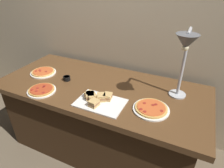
% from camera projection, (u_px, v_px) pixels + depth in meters
% --- Properties ---
extents(ground_plane, '(8.00, 8.00, 0.00)m').
position_uv_depth(ground_plane, '(102.00, 145.00, 2.12)').
color(ground_plane, brown).
extents(back_wall, '(4.40, 0.04, 2.40)m').
position_uv_depth(back_wall, '(122.00, 25.00, 1.90)').
color(back_wall, '#C6B593').
rests_on(back_wall, ground_plane).
extents(buffet_table, '(1.90, 0.84, 0.76)m').
position_uv_depth(buffet_table, '(101.00, 118.00, 1.92)').
color(buffet_table, brown).
rests_on(buffet_table, ground_plane).
extents(heat_lamp, '(0.15, 0.31, 0.57)m').
position_uv_depth(heat_lamp, '(185.00, 50.00, 1.28)').
color(heat_lamp, '#B7BABF').
rests_on(heat_lamp, buffet_table).
extents(pizza_plate_front, '(0.27, 0.27, 0.03)m').
position_uv_depth(pizza_plate_front, '(151.00, 108.00, 1.43)').
color(pizza_plate_front, white).
rests_on(pizza_plate_front, buffet_table).
extents(pizza_plate_center, '(0.25, 0.25, 0.03)m').
position_uv_depth(pizza_plate_center, '(43.00, 72.00, 1.95)').
color(pizza_plate_center, white).
rests_on(pizza_plate_center, buffet_table).
extents(pizza_plate_raised_stand, '(0.24, 0.24, 0.03)m').
position_uv_depth(pizza_plate_raised_stand, '(42.00, 90.00, 1.65)').
color(pizza_plate_raised_stand, white).
rests_on(pizza_plate_raised_stand, buffet_table).
extents(sandwich_platter, '(0.38, 0.26, 0.06)m').
position_uv_depth(sandwich_platter, '(97.00, 99.00, 1.51)').
color(sandwich_platter, white).
rests_on(sandwich_platter, buffet_table).
extents(sauce_cup_near, '(0.07, 0.07, 0.04)m').
position_uv_depth(sauce_cup_near, '(67.00, 78.00, 1.82)').
color(sauce_cup_near, black).
rests_on(sauce_cup_near, buffet_table).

